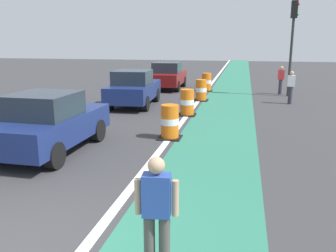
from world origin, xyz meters
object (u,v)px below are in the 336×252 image
object	(u,v)px
traffic_barrel_front	(170,122)
traffic_barrel_back	(201,90)
skateboarder_on_lane	(157,214)
parked_sedan_nearest	(49,123)
parked_sedan_third	(168,76)
traffic_light_corner	(293,32)
traffic_barrel_mid	(187,103)
parked_sedan_second	(134,88)
traffic_barrel_far	(206,82)
pedestrian_waiting	(281,79)
pedestrian_crossing	(291,86)

from	to	relation	value
traffic_barrel_front	traffic_barrel_back	size ratio (longest dim) A/B	1.00
skateboarder_on_lane	parked_sedan_nearest	distance (m)	6.35
parked_sedan_third	traffic_light_corner	xyz separation A→B (m)	(7.22, -1.51, 2.67)
parked_sedan_third	traffic_barrel_mid	size ratio (longest dim) A/B	3.79
parked_sedan_second	traffic_barrel_far	size ratio (longest dim) A/B	3.84
traffic_barrel_far	traffic_light_corner	world-z (taller)	traffic_light_corner
traffic_barrel_front	traffic_barrel_back	xyz separation A→B (m)	(0.10, 7.49, 0.00)
traffic_light_corner	pedestrian_waiting	size ratio (longest dim) A/B	3.17
traffic_barrel_mid	pedestrian_waiting	xyz separation A→B (m)	(4.34, 6.91, 0.33)
skateboarder_on_lane	parked_sedan_third	size ratio (longest dim) A/B	0.41
pedestrian_crossing	parked_sedan_nearest	bearing A→B (deg)	-128.39
parked_sedan_nearest	parked_sedan_third	size ratio (longest dim) A/B	1.00
traffic_barrel_front	traffic_light_corner	world-z (taller)	traffic_light_corner
traffic_barrel_front	traffic_barrel_mid	xyz separation A→B (m)	(-0.02, 3.69, 0.00)
parked_sedan_nearest	parked_sedan_third	xyz separation A→B (m)	(0.48, 13.58, 0.00)
parked_sedan_third	traffic_barrel_front	bearing A→B (deg)	-77.64
parked_sedan_nearest	traffic_light_corner	bearing A→B (deg)	57.47
parked_sedan_second	pedestrian_crossing	xyz separation A→B (m)	(7.36, 2.06, 0.03)
pedestrian_crossing	pedestrian_waiting	world-z (taller)	same
parked_sedan_second	traffic_barrel_front	size ratio (longest dim) A/B	3.84
skateboarder_on_lane	pedestrian_crossing	xyz separation A→B (m)	(3.27, 14.20, -0.05)
pedestrian_crossing	pedestrian_waiting	size ratio (longest dim) A/B	1.00
parked_sedan_second	pedestrian_waiting	xyz separation A→B (m)	(7.17, 5.26, 0.03)
traffic_barrel_far	skateboarder_on_lane	bearing A→B (deg)	-86.08
traffic_barrel_front	pedestrian_waiting	bearing A→B (deg)	67.83
parked_sedan_third	traffic_barrel_back	world-z (taller)	parked_sedan_third
traffic_barrel_front	skateboarder_on_lane	bearing A→B (deg)	-79.74
traffic_barrel_back	parked_sedan_nearest	bearing A→B (deg)	-107.98
traffic_barrel_front	parked_sedan_nearest	bearing A→B (deg)	-145.21
traffic_light_corner	traffic_barrel_mid	bearing A→B (deg)	-126.86
skateboarder_on_lane	parked_sedan_third	xyz separation A→B (m)	(-3.75, 18.31, -0.08)
parked_sedan_nearest	traffic_barrel_far	size ratio (longest dim) A/B	3.80
skateboarder_on_lane	parked_sedan_nearest	size ratio (longest dim) A/B	0.41
skateboarder_on_lane	traffic_barrel_back	world-z (taller)	skateboarder_on_lane
pedestrian_crossing	traffic_barrel_back	bearing A→B (deg)	178.76
skateboarder_on_lane	traffic_barrel_front	world-z (taller)	skateboarder_on_lane
traffic_barrel_far	parked_sedan_third	bearing A→B (deg)	171.19
skateboarder_on_lane	traffic_barrel_far	xyz separation A→B (m)	(-1.23, 17.92, -0.38)
traffic_barrel_front	traffic_barrel_far	size ratio (longest dim) A/B	1.00
parked_sedan_second	traffic_barrel_mid	world-z (taller)	parked_sedan_second
parked_sedan_second	traffic_barrel_front	xyz separation A→B (m)	(2.86, -5.33, -0.30)
skateboarder_on_lane	pedestrian_waiting	xyz separation A→B (m)	(3.09, 17.41, -0.05)
traffic_barrel_back	traffic_barrel_far	world-z (taller)	same
parked_sedan_nearest	skateboarder_on_lane	bearing A→B (deg)	-48.14
parked_sedan_nearest	traffic_barrel_far	world-z (taller)	parked_sedan_nearest
parked_sedan_second	pedestrian_waiting	distance (m)	8.90
pedestrian_crossing	parked_sedan_third	bearing A→B (deg)	149.70
parked_sedan_second	parked_sedan_third	world-z (taller)	same
parked_sedan_second	parked_sedan_nearest	bearing A→B (deg)	-91.12
pedestrian_waiting	traffic_barrel_back	bearing A→B (deg)	-143.56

